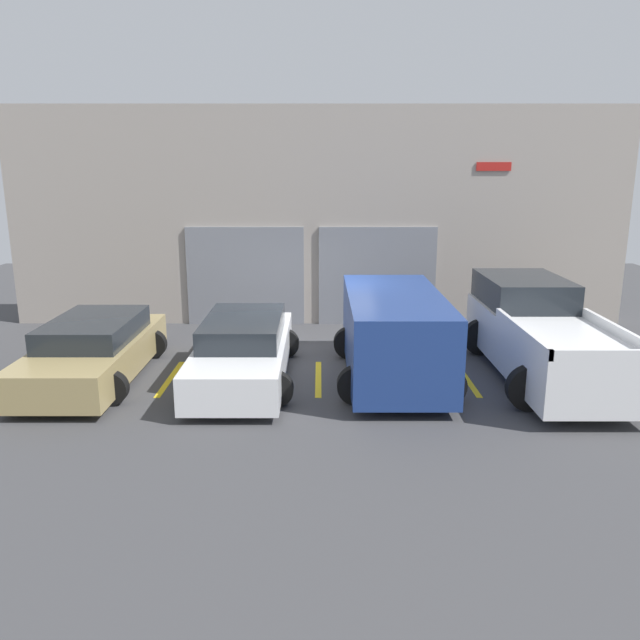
# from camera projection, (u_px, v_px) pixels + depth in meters

# --- Properties ---
(ground_plane) EXTENTS (28.00, 28.00, 0.00)m
(ground_plane) POSITION_uv_depth(u_px,v_px,m) (320.00, 355.00, 14.19)
(ground_plane) COLOR #3D3D3F
(shophouse_building) EXTENTS (16.45, 0.68, 5.73)m
(shophouse_building) POSITION_uv_depth(u_px,v_px,m) (320.00, 218.00, 16.71)
(shophouse_building) COLOR #9E9389
(shophouse_building) RESTS_ON ground
(pickup_truck) EXTENTS (2.42, 5.45, 1.83)m
(pickup_truck) POSITION_uv_depth(u_px,v_px,m) (541.00, 334.00, 12.68)
(pickup_truck) COLOR white
(pickup_truck) RESTS_ON ground
(sedan_white) EXTENTS (2.13, 4.80, 1.26)m
(sedan_white) POSITION_uv_depth(u_px,v_px,m) (245.00, 350.00, 12.53)
(sedan_white) COLOR white
(sedan_white) RESTS_ON ground
(sedan_side) EXTENTS (2.33, 4.49, 1.75)m
(sedan_side) POSITION_uv_depth(u_px,v_px,m) (395.00, 334.00, 12.41)
(sedan_side) COLOR navy
(sedan_side) RESTS_ON ground
(van_right) EXTENTS (2.19, 4.62, 1.23)m
(van_right) POSITION_uv_depth(u_px,v_px,m) (96.00, 350.00, 12.54)
(van_right) COLOR #9E8956
(van_right) RESTS_ON ground
(parking_stripe_far_left) EXTENTS (0.12, 2.20, 0.01)m
(parking_stripe_far_left) POSITION_uv_depth(u_px,v_px,m) (24.00, 378.00, 12.65)
(parking_stripe_far_left) COLOR gold
(parking_stripe_far_left) RESTS_ON ground
(parking_stripe_left) EXTENTS (0.12, 2.20, 0.01)m
(parking_stripe_left) POSITION_uv_depth(u_px,v_px,m) (172.00, 378.00, 12.64)
(parking_stripe_left) COLOR gold
(parking_stripe_left) RESTS_ON ground
(parking_stripe_centre) EXTENTS (0.12, 2.20, 0.01)m
(parking_stripe_centre) POSITION_uv_depth(u_px,v_px,m) (320.00, 378.00, 12.64)
(parking_stripe_centre) COLOR gold
(parking_stripe_centre) RESTS_ON ground
(parking_stripe_right) EXTENTS (0.12, 2.20, 0.01)m
(parking_stripe_right) POSITION_uv_depth(u_px,v_px,m) (468.00, 378.00, 12.63)
(parking_stripe_right) COLOR gold
(parking_stripe_right) RESTS_ON ground
(parking_stripe_far_right) EXTENTS (0.12, 2.20, 0.01)m
(parking_stripe_far_right) POSITION_uv_depth(u_px,v_px,m) (616.00, 379.00, 12.62)
(parking_stripe_far_right) COLOR gold
(parking_stripe_far_right) RESTS_ON ground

